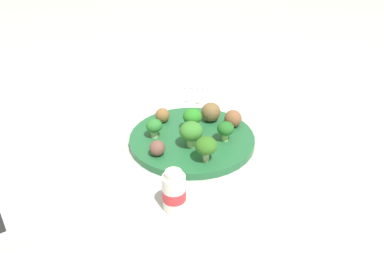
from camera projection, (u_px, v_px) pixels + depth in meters
name	position (u px, v px, depth m)	size (l,w,h in m)	color
ground_plane	(192.00, 142.00, 0.80)	(4.00, 4.00, 0.00)	#B2B2AD
plate	(192.00, 139.00, 0.79)	(0.28, 0.28, 0.02)	#236638
broccoli_floret_back_right	(192.00, 132.00, 0.73)	(0.05, 0.05, 0.06)	#91C070
broccoli_floret_near_rim	(226.00, 129.00, 0.76)	(0.04, 0.04, 0.04)	#9BCD70
broccoli_floret_front_right	(206.00, 146.00, 0.69)	(0.04, 0.04, 0.05)	#9FBB7E
broccoli_floret_mid_left	(154.00, 126.00, 0.77)	(0.04, 0.04, 0.04)	#93BB7A
broccoli_floret_back_left	(191.00, 117.00, 0.79)	(0.04, 0.04, 0.05)	#A0CE76
meatball_front_left	(162.00, 115.00, 0.84)	(0.03, 0.03, 0.03)	brown
meatball_front_right	(211.00, 112.00, 0.84)	(0.05, 0.05, 0.05)	brown
meatball_center	(233.00, 119.00, 0.81)	(0.04, 0.04, 0.04)	brown
meatball_back_right	(157.00, 148.00, 0.71)	(0.03, 0.03, 0.03)	brown
napkin	(194.00, 93.00, 1.02)	(0.17, 0.12, 0.01)	white
fork	(187.00, 91.00, 1.02)	(0.12, 0.02, 0.01)	silver
knife	(200.00, 91.00, 1.02)	(0.15, 0.02, 0.01)	silver
yogurt_bottle	(174.00, 192.00, 0.59)	(0.04, 0.04, 0.08)	white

